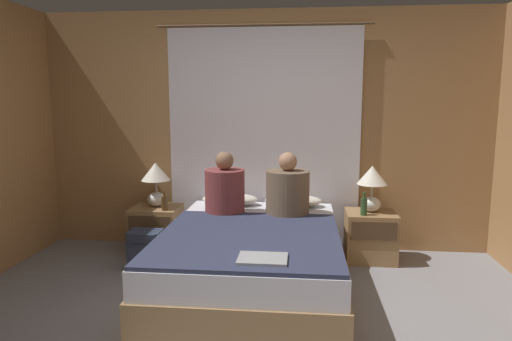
# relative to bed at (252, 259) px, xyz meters

# --- Properties ---
(wall_back) EXTENTS (4.81, 0.06, 2.50)m
(wall_back) POSITION_rel_bed_xyz_m (0.00, 1.16, 1.00)
(wall_back) COLOR #A37547
(wall_back) RESTS_ON ground_plane
(curtain_panel) EXTENTS (2.20, 0.03, 2.35)m
(curtain_panel) POSITION_rel_bed_xyz_m (0.00, 1.10, 0.92)
(curtain_panel) COLOR silver
(curtain_panel) RESTS_ON ground_plane
(bed) EXTENTS (1.46, 2.09, 0.51)m
(bed) POSITION_rel_bed_xyz_m (0.00, 0.00, 0.00)
(bed) COLOR #99754C
(bed) RESTS_ON ground_plane
(nightstand_left) EXTENTS (0.48, 0.44, 0.49)m
(nightstand_left) POSITION_rel_bed_xyz_m (-1.09, 0.81, -0.01)
(nightstand_left) COLOR #937047
(nightstand_left) RESTS_ON ground_plane
(nightstand_right) EXTENTS (0.48, 0.44, 0.49)m
(nightstand_right) POSITION_rel_bed_xyz_m (1.09, 0.81, -0.01)
(nightstand_right) COLOR #937047
(nightstand_right) RESTS_ON ground_plane
(lamp_left) EXTENTS (0.29, 0.29, 0.46)m
(lamp_left) POSITION_rel_bed_xyz_m (-1.09, 0.84, 0.53)
(lamp_left) COLOR silver
(lamp_left) RESTS_ON nightstand_left
(lamp_right) EXTENTS (0.29, 0.29, 0.46)m
(lamp_right) POSITION_rel_bed_xyz_m (1.09, 0.84, 0.53)
(lamp_right) COLOR silver
(lamp_right) RESTS_ON nightstand_right
(pillow_left) EXTENTS (0.58, 0.30, 0.12)m
(pillow_left) POSITION_rel_bed_xyz_m (-0.32, 0.86, 0.32)
(pillow_left) COLOR silver
(pillow_left) RESTS_ON bed
(pillow_right) EXTENTS (0.58, 0.30, 0.12)m
(pillow_right) POSITION_rel_bed_xyz_m (0.32, 0.86, 0.32)
(pillow_right) COLOR silver
(pillow_right) RESTS_ON bed
(blanket_on_bed) EXTENTS (1.40, 1.47, 0.03)m
(blanket_on_bed) POSITION_rel_bed_xyz_m (0.00, -0.28, 0.28)
(blanket_on_bed) COLOR #2D334C
(blanket_on_bed) RESTS_ON bed
(person_left_in_bed) EXTENTS (0.37, 0.37, 0.59)m
(person_left_in_bed) POSITION_rel_bed_xyz_m (-0.31, 0.49, 0.50)
(person_left_in_bed) COLOR brown
(person_left_in_bed) RESTS_ON bed
(person_right_in_bed) EXTENTS (0.40, 0.40, 0.60)m
(person_right_in_bed) POSITION_rel_bed_xyz_m (0.28, 0.49, 0.49)
(person_right_in_bed) COLOR brown
(person_right_in_bed) RESTS_ON bed
(beer_bottle_on_left_stand) EXTENTS (0.06, 0.06, 0.20)m
(beer_bottle_on_left_stand) POSITION_rel_bed_xyz_m (-0.96, 0.68, 0.31)
(beer_bottle_on_left_stand) COLOR #513819
(beer_bottle_on_left_stand) RESTS_ON nightstand_left
(beer_bottle_on_right_stand) EXTENTS (0.06, 0.06, 0.23)m
(beer_bottle_on_right_stand) POSITION_rel_bed_xyz_m (1.00, 0.68, 0.32)
(beer_bottle_on_right_stand) COLOR #2D4C28
(beer_bottle_on_right_stand) RESTS_ON nightstand_right
(laptop_on_bed) EXTENTS (0.33, 0.24, 0.02)m
(laptop_on_bed) POSITION_rel_bed_xyz_m (0.16, -0.80, 0.30)
(laptop_on_bed) COLOR #9EA0A5
(laptop_on_bed) RESTS_ON blanket_on_bed
(backpack_on_floor) EXTENTS (0.30, 0.24, 0.37)m
(backpack_on_floor) POSITION_rel_bed_xyz_m (-1.05, 0.33, -0.04)
(backpack_on_floor) COLOR #333D56
(backpack_on_floor) RESTS_ON ground_plane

